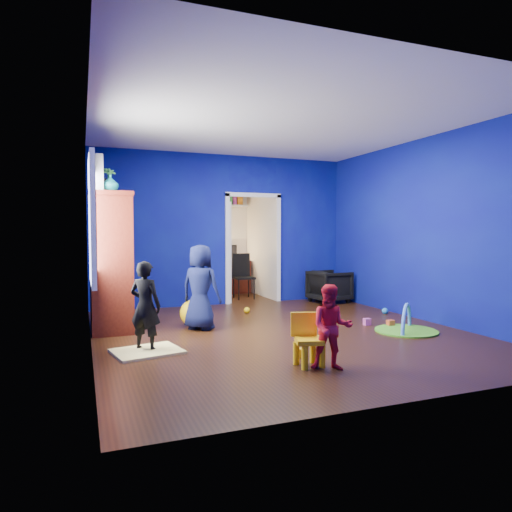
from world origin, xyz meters
name	(u,v)px	position (x,y,z in m)	size (l,w,h in m)	color
floor	(282,333)	(0.00, 0.00, 0.00)	(5.00, 5.50, 0.01)	black
ceiling	(282,123)	(0.00, 0.00, 2.90)	(5.00, 5.50, 0.01)	white
wall_back	(224,230)	(0.00, 2.75, 1.45)	(5.00, 0.02, 2.90)	#0B0B7C
wall_front	(420,227)	(0.00, -2.75, 1.45)	(5.00, 0.02, 2.90)	#0B0B7C
wall_left	(89,228)	(-2.50, 0.00, 1.45)	(0.02, 5.50, 2.90)	#0B0B7C
wall_right	(427,229)	(2.50, 0.00, 1.45)	(0.02, 5.50, 2.90)	#0B0B7C
alcove	(239,239)	(0.60, 3.62, 1.25)	(1.00, 1.75, 2.50)	silver
armchair	(329,286)	(2.03, 2.20, 0.32)	(0.69, 0.71, 0.64)	black
child_black	(145,306)	(-1.90, -0.29, 0.53)	(0.39, 0.26, 1.07)	black
child_navy	(200,287)	(-1.00, 0.64, 0.61)	(0.60, 0.39, 1.23)	#0F113A
toddler_red	(332,327)	(-0.23, -1.74, 0.44)	(0.43, 0.33, 0.88)	red
vase	(110,183)	(-2.21, 0.84, 2.07)	(0.22, 0.22, 0.23)	#0B485B
potted_plant	(108,181)	(-2.21, 1.36, 2.16)	(0.23, 0.23, 0.40)	#2F8137
tv_armoire	(110,262)	(-2.21, 1.14, 0.98)	(0.58, 1.14, 1.96)	#40160A
crt_tv	(113,259)	(-2.17, 1.14, 1.02)	(0.46, 0.70, 0.54)	silver
yellow_blanket	(147,351)	(-1.90, -0.39, 0.01)	(0.75, 0.60, 0.03)	#F2E07A
hopper_ball	(193,313)	(-1.05, 0.89, 0.20)	(0.40, 0.40, 0.40)	yellow
kid_chair	(309,342)	(-0.38, -1.54, 0.25)	(0.28, 0.28, 0.50)	yellow
play_mat	(406,331)	(1.68, -0.55, 0.01)	(0.87, 0.87, 0.02)	#449C23
toy_arch	(406,330)	(1.68, -0.55, 0.02)	(0.78, 0.78, 0.05)	#3F8CD8
window_left	(90,221)	(-2.48, 0.35, 1.55)	(0.03, 0.95, 1.55)	white
curtain	(99,244)	(-2.37, 0.90, 1.25)	(0.14, 0.42, 2.40)	slate
doorway	(253,250)	(0.60, 2.75, 1.05)	(1.16, 0.10, 2.10)	white
study_desk	(230,277)	(0.60, 4.26, 0.38)	(0.88, 0.44, 0.75)	#3D140A
desk_monitor	(228,252)	(0.60, 4.38, 0.95)	(0.40, 0.05, 0.32)	black
desk_lamp	(217,253)	(0.32, 4.32, 0.93)	(0.14, 0.14, 0.14)	#FFD88C
folding_chair	(244,277)	(0.60, 3.30, 0.46)	(0.40, 0.40, 0.92)	black
book_shelf	(228,206)	(0.60, 4.37, 2.02)	(0.88, 0.24, 0.04)	white
toy_0	(390,323)	(1.68, -0.20, 0.05)	(0.10, 0.08, 0.10)	#DA4E24
toy_1	(385,311)	(2.27, 0.72, 0.06)	(0.11, 0.11, 0.11)	#2580D4
toy_2	(300,353)	(-0.32, -1.20, 0.05)	(0.10, 0.08, 0.10)	#E6A40C
toy_3	(330,320)	(0.95, 0.32, 0.06)	(0.11, 0.11, 0.11)	green
toy_4	(367,322)	(1.43, 0.03, 0.05)	(0.10, 0.08, 0.10)	#C74AA0
toy_5	(247,310)	(0.07, 1.64, 0.06)	(0.11, 0.11, 0.11)	gold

